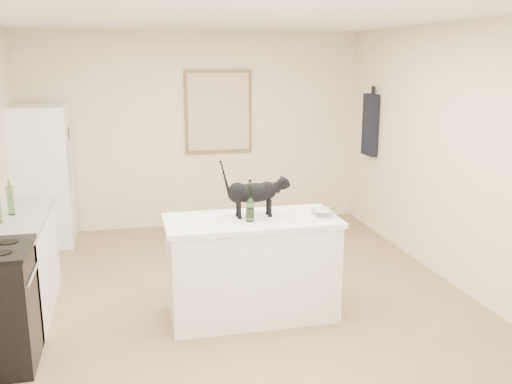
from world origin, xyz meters
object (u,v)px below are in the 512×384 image
at_px(fridge, 42,176).
at_px(black_cat, 253,195).
at_px(wine_bottle, 250,203).
at_px(glass_bowl, 323,213).

bearing_deg(fridge, black_cat, -50.30).
bearing_deg(black_cat, wine_bottle, -112.75).
height_order(wine_bottle, glass_bowl, wine_bottle).
height_order(fridge, wine_bottle, fridge).
relative_size(fridge, glass_bowl, 7.45).
bearing_deg(fridge, glass_bowl, -44.24).
relative_size(fridge, wine_bottle, 5.41).
distance_m(fridge, black_cat, 3.25).
distance_m(black_cat, wine_bottle, 0.15).
height_order(black_cat, wine_bottle, black_cat).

